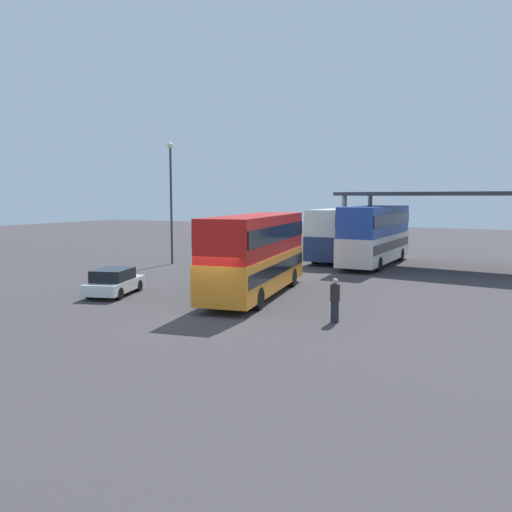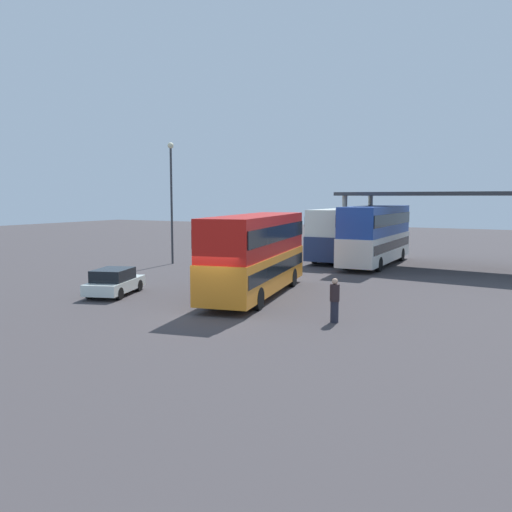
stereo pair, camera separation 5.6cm
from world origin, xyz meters
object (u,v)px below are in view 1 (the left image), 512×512
at_px(double_decker_main, 256,252).
at_px(double_decker_mid_row, 375,233).
at_px(lamppost_tall, 171,189).
at_px(pedestrian_waiting, 335,300).
at_px(double_decker_near_canopy, 342,232).
at_px(parked_hatchback, 114,282).

height_order(double_decker_main, double_decker_mid_row, double_decker_mid_row).
xyz_separation_m(lamppost_tall, pedestrian_waiting, (17.02, -12.04, -4.59)).
height_order(double_decker_near_canopy, double_decker_mid_row, double_decker_mid_row).
xyz_separation_m(parked_hatchback, lamppost_tall, (-5.22, 11.68, 4.80)).
distance_m(parked_hatchback, double_decker_mid_row, 19.85).
distance_m(parked_hatchback, lamppost_tall, 13.67).
bearing_deg(double_decker_near_canopy, pedestrian_waiting, -162.85).
relative_size(double_decker_mid_row, pedestrian_waiting, 6.13).
relative_size(double_decker_main, double_decker_near_canopy, 1.02).
distance_m(double_decker_main, double_decker_near_canopy, 17.03).
bearing_deg(double_decker_near_canopy, lamppost_tall, 128.73).
xyz_separation_m(double_decker_main, parked_hatchback, (-6.36, -3.25, -1.54)).
xyz_separation_m(double_decker_main, pedestrian_waiting, (5.45, -3.61, -1.33)).
bearing_deg(pedestrian_waiting, lamppost_tall, 161.26).
relative_size(parked_hatchback, double_decker_mid_row, 0.39).
distance_m(double_decker_main, parked_hatchback, 7.30).
bearing_deg(parked_hatchback, double_decker_main, -81.17).
distance_m(double_decker_mid_row, pedestrian_waiting, 18.73).
distance_m(double_decker_near_canopy, lamppost_tall, 13.70).
height_order(parked_hatchback, double_decker_mid_row, double_decker_mid_row).
xyz_separation_m(double_decker_near_canopy, double_decker_mid_row, (3.27, -2.24, 0.14)).
height_order(parked_hatchback, lamppost_tall, lamppost_tall).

